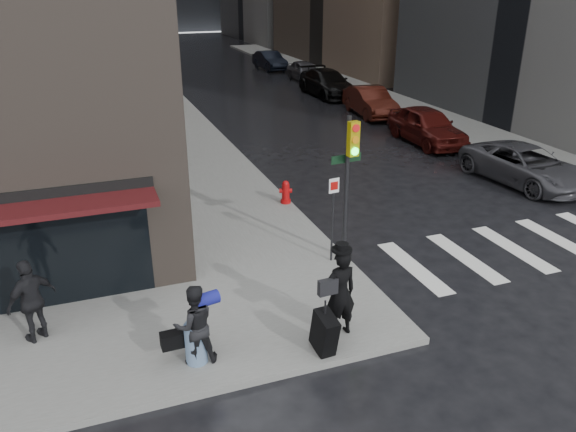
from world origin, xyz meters
The scene contains 15 objects.
ground centered at (0.00, 0.00, 0.00)m, with size 140.00×140.00×0.00m, color black.
sidewalk_left centered at (0.00, 27.00, 0.07)m, with size 4.00×50.00×0.15m, color slate.
sidewalk_right centered at (13.50, 27.00, 0.07)m, with size 3.00×50.00×0.15m, color slate.
crosswalk centered at (7.50, 1.00, 0.00)m, with size 8.50×3.00×0.01m.
man_overcoat centered at (0.21, -1.29, 1.03)m, with size 1.09×1.12×2.10m.
man_jeans centered at (-2.63, -1.08, 0.97)m, with size 1.17×0.65×1.64m.
man_greycoat centered at (-5.50, 0.76, 1.04)m, with size 1.11×0.95×1.78m.
traffic_light centered at (1.88, 1.81, 2.59)m, with size 0.94×0.48×3.78m.
fire_hydrant centered at (1.80, 6.09, 0.49)m, with size 0.44×0.33×0.76m.
parked_car_0 centered at (10.76, 5.29, 0.69)m, with size 2.28×4.94×1.37m, color #3C3C40.
parked_car_1 centered at (10.44, 11.19, 0.81)m, with size 1.91×4.74×1.62m, color #43100D.
parked_car_2 centered at (10.69, 17.09, 0.76)m, with size 1.61×4.63×1.52m, color #40140C.
parked_car_3 centered at (10.76, 22.98, 0.80)m, with size 2.25×5.53×1.60m, color black.
parked_car_4 centered at (11.57, 28.88, 0.70)m, with size 1.66×4.12×1.40m, color #48474C.
parked_car_5 centered at (10.86, 34.78, 0.73)m, with size 1.54×4.41×1.45m, color black.
Camera 1 is at (-4.04, -9.99, 6.94)m, focal length 35.00 mm.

